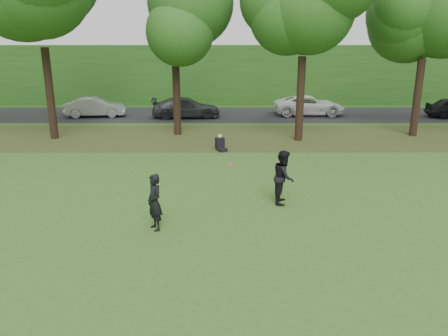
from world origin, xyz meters
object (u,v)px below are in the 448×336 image
Objects in this scene: player_left at (155,202)px; seated_person at (220,144)px; player_right at (284,177)px; frisbee at (231,164)px.

player_left is 9.92m from seated_person.
player_right reaches higher than player_left.
frisbee is at bearing -109.63° from seated_person.
player_left is at bearing -152.67° from frisbee.
player_right is 2.26m from frisbee.
player_right reaches higher than frisbee.
player_right is 2.26× the size of seated_person.
player_left is 2.72m from frisbee.
player_right is at bearing -95.58° from seated_person.
player_left is 2.09× the size of seated_person.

